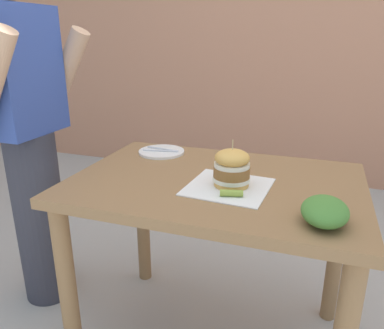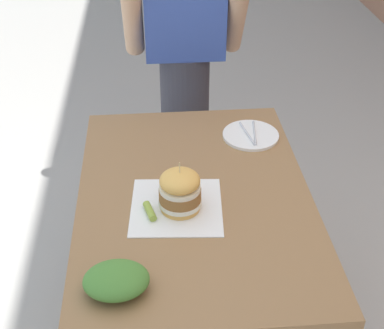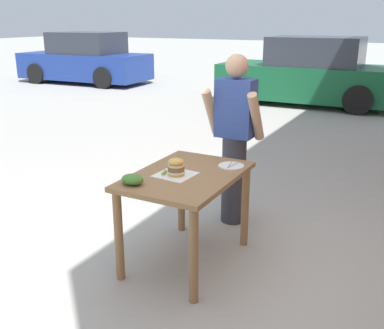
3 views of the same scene
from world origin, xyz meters
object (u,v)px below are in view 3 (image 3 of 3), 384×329
(side_plate_with_forks, at_px, (231,166))
(diner_across_table, at_px, (235,138))
(parked_car_mid_block, at_px, (309,74))
(sandwich, at_px, (176,167))
(patio_table, at_px, (186,189))
(side_salad, at_px, (132,179))
(parked_car_far_end, at_px, (85,60))
(pickle_spear, at_px, (164,172))

(side_plate_with_forks, height_order, diner_across_table, diner_across_table)
(diner_across_table, bearing_deg, parked_car_mid_block, 98.04)
(sandwich, relative_size, parked_car_mid_block, 0.04)
(patio_table, distance_m, diner_across_table, 0.96)
(sandwich, xyz_separation_m, side_plate_with_forks, (0.30, 0.42, -0.07))
(patio_table, xyz_separation_m, sandwich, (-0.05, -0.07, 0.21))
(side_salad, bearing_deg, parked_car_far_end, 132.33)
(patio_table, height_order, side_salad, side_salad)
(side_plate_with_forks, distance_m, parked_car_far_end, 11.79)
(pickle_spear, bearing_deg, parked_car_mid_block, 95.73)
(sandwich, xyz_separation_m, pickle_spear, (-0.10, -0.02, -0.06))
(sandwich, distance_m, parked_car_far_end, 11.87)
(pickle_spear, height_order, diner_across_table, diner_across_table)
(side_plate_with_forks, bearing_deg, diner_across_table, 110.27)
(parked_car_far_end, bearing_deg, diner_across_table, -42.02)
(parked_car_mid_block, relative_size, parked_car_far_end, 0.99)
(side_salad, height_order, parked_car_far_end, parked_car_far_end)
(sandwich, height_order, side_plate_with_forks, sandwich)
(sandwich, relative_size, pickle_spear, 2.21)
(patio_table, height_order, sandwich, sandwich)
(side_salad, xyz_separation_m, diner_across_table, (0.28, 1.33, 0.05))
(patio_table, xyz_separation_m, side_salad, (-0.25, -0.41, 0.18))
(pickle_spear, relative_size, parked_car_far_end, 0.02)
(pickle_spear, relative_size, parked_car_mid_block, 0.02)
(patio_table, relative_size, pickle_spear, 13.99)
(sandwich, bearing_deg, diner_across_table, 85.00)
(patio_table, relative_size, diner_across_table, 0.67)
(sandwich, height_order, diner_across_table, diner_across_table)
(patio_table, bearing_deg, diner_across_table, 87.86)
(pickle_spear, distance_m, side_plate_with_forks, 0.60)
(parked_car_mid_block, height_order, parked_car_far_end, same)
(side_salad, relative_size, parked_car_mid_block, 0.04)
(diner_across_table, xyz_separation_m, parked_car_mid_block, (-1.00, 7.07, -0.16))
(side_plate_with_forks, relative_size, parked_car_mid_block, 0.05)
(pickle_spear, xyz_separation_m, diner_across_table, (0.19, 1.03, 0.07))
(parked_car_far_end, bearing_deg, side_salad, -47.67)
(side_plate_with_forks, bearing_deg, sandwich, -126.15)
(pickle_spear, bearing_deg, sandwich, 13.64)
(diner_across_table, bearing_deg, parked_car_far_end, 137.98)
(sandwich, height_order, pickle_spear, sandwich)
(patio_table, xyz_separation_m, pickle_spear, (-0.15, -0.10, 0.15))
(pickle_spear, relative_size, side_plate_with_forks, 0.37)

